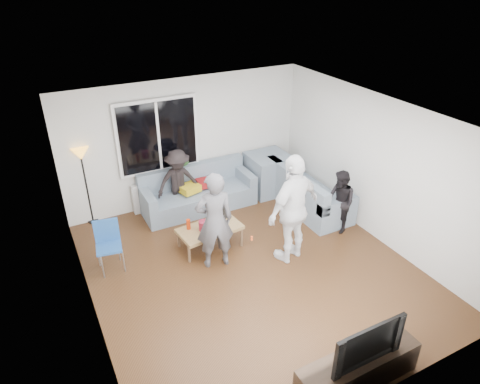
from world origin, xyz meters
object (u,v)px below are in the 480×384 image
side_chair (109,248)px  floor_lamp (87,186)px  sofa_right_section (309,189)px  coffee_table (210,237)px  player_right (294,209)px  spectator_right (340,202)px  player_left (215,221)px  tv_console (358,370)px  television (363,340)px  sofa_back_section (198,190)px  spectator_back (178,182)px

side_chair → floor_lamp: 1.70m
sofa_right_section → coffee_table: 2.39m
player_right → spectator_right: 1.33m
player_left → tv_console: (0.54, -2.91, -0.63)m
player_right → television: bearing=58.7°
side_chair → spectator_right: bearing=-1.5°
coffee_table → tv_console: (0.42, -3.41, 0.02)m
sofa_back_section → spectator_right: bearing=-44.6°
floor_lamp → television: 5.66m
coffee_table → player_right: bearing=-39.5°
player_right → spectator_back: player_right is taller
coffee_table → player_right: size_ratio=0.57×
television → coffee_table: bearing=97.0°
sofa_back_section → player_right: (0.76, -2.28, 0.53)m
spectator_right → tv_console: bearing=-29.5°
floor_lamp → side_chair: bearing=-90.0°
sofa_right_section → coffee_table: size_ratio=1.82×
spectator_right → floor_lamp: bearing=-115.8°
coffee_table → player_left: player_left is taller
player_right → tv_console: bearing=58.7°
player_left → spectator_back: size_ratio=1.26×
coffee_table → spectator_back: bearing=91.9°
side_chair → spectator_right: size_ratio=0.71×
sofa_right_section → player_right: player_right is taller
sofa_back_section → television: size_ratio=2.34×
sofa_back_section → television: television is taller
floor_lamp → television: bearing=-67.9°
side_chair → tv_console: (2.13, -3.58, -0.21)m
sofa_back_section → side_chair: 2.38m
spectator_back → spectator_right: bearing=-37.3°
spectator_right → sofa_back_section: bearing=-129.3°
sofa_back_section → floor_lamp: floor_lamp is taller
sofa_back_section → spectator_right: size_ratio=1.89×
coffee_table → spectator_back: (-0.05, 1.39, 0.48)m
floor_lamp → spectator_back: (1.66, -0.44, -0.10)m
player_left → television: bearing=111.0°
sofa_right_section → spectator_right: (0.00, -0.96, 0.18)m
coffee_table → tv_console: 3.43m
sofa_back_section → television: (0.06, -4.77, 0.30)m
side_chair → television: television is taller
sofa_back_section → spectator_back: size_ratio=1.70×
floor_lamp → sofa_right_section: bearing=-20.2°
side_chair → sofa_back_section: bearing=39.4°
sofa_back_section → player_right: bearing=-71.6°
sofa_back_section → player_right: player_right is taller
floor_lamp → spectator_right: size_ratio=1.28×
sofa_right_section → player_right: (-1.25, -1.25, 0.53)m
floor_lamp → player_right: player_right is taller
spectator_right → spectator_back: 3.14m
sofa_back_section → spectator_right: spectator_right is taller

